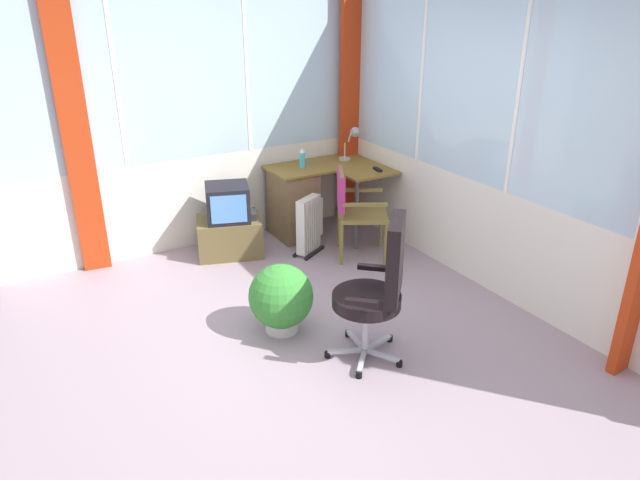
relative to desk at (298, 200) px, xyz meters
The scene contains 14 objects.
ground 2.33m from the desk, 116.82° to the right, with size 4.86×5.73×0.06m, color gray.
north_window_panel 1.44m from the desk, 161.16° to the left, with size 3.86×0.07×2.72m.
east_window_panel 2.43m from the desk, 65.57° to the right, with size 0.07×4.73×2.72m.
curtain_north_left 2.29m from the desk, behind, with size 0.25×0.07×2.62m, color #B83513.
curtain_corner 1.22m from the desk, 15.56° to the left, with size 0.25×0.07×2.62m, color #B83513.
desk is the anchor object (origin of this frame).
desk_lamp 0.92m from the desk, ahead, with size 0.24×0.20×0.37m.
tv_remote 0.92m from the desk, 34.28° to the right, with size 0.04×0.15×0.02m, color black.
spray_bottle 0.46m from the desk, 16.70° to the left, with size 0.06×0.06×0.22m.
wooden_armchair 0.77m from the desk, 74.45° to the right, with size 0.66×0.65×0.90m.
office_chair 2.42m from the desk, 104.31° to the right, with size 0.60×0.61×1.11m.
tv_on_stand 0.84m from the desk, behind, with size 0.75×0.62×0.74m.
space_heater 0.48m from the desk, 103.15° to the right, with size 0.40×0.32×0.60m.
potted_plant 1.96m from the desk, 122.12° to the right, with size 0.51×0.51×0.56m.
Camera 1 is at (-1.75, -3.22, 2.52)m, focal length 32.54 mm.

